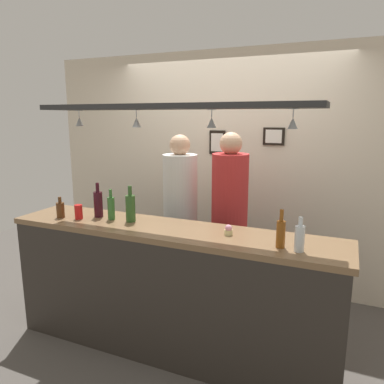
{
  "coord_description": "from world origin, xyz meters",
  "views": [
    {
      "loc": [
        1.24,
        -2.78,
        1.89
      ],
      "look_at": [
        0.0,
        0.1,
        1.24
      ],
      "focal_mm": 34.11,
      "sensor_mm": 36.0,
      "label": 1
    }
  ],
  "objects_px": {
    "cupcake": "(229,230)",
    "person_left_white_patterned_shirt": "(180,204)",
    "picture_frame_upper_small": "(274,136)",
    "picture_frame_crest": "(217,142)",
    "drink_can": "(79,212)",
    "bottle_beer_brown_stubby": "(60,209)",
    "person_right_red_shirt": "(230,207)",
    "bottle_beer_amber_tall": "(281,233)",
    "bottle_champagne_green": "(130,208)",
    "bottle_beer_green_import": "(111,207)",
    "bottle_soda_clear": "(300,238)",
    "bottle_wine_dark_red": "(98,204)"
  },
  "relations": [
    {
      "from": "bottle_beer_green_import",
      "to": "cupcake",
      "type": "height_order",
      "value": "bottle_beer_green_import"
    },
    {
      "from": "bottle_champagne_green",
      "to": "person_left_white_patterned_shirt",
      "type": "bearing_deg",
      "value": 81.0
    },
    {
      "from": "bottle_wine_dark_red",
      "to": "bottle_beer_amber_tall",
      "type": "distance_m",
      "value": 1.59
    },
    {
      "from": "bottle_champagne_green",
      "to": "picture_frame_upper_small",
      "type": "distance_m",
      "value": 1.71
    },
    {
      "from": "person_left_white_patterned_shirt",
      "to": "cupcake",
      "type": "bearing_deg",
      "value": -45.04
    },
    {
      "from": "bottle_beer_amber_tall",
      "to": "picture_frame_upper_small",
      "type": "relative_size",
      "value": 1.18
    },
    {
      "from": "bottle_beer_brown_stubby",
      "to": "bottle_beer_amber_tall",
      "type": "relative_size",
      "value": 0.69
    },
    {
      "from": "picture_frame_crest",
      "to": "cupcake",
      "type": "bearing_deg",
      "value": -67.13
    },
    {
      "from": "cupcake",
      "to": "drink_can",
      "type": "bearing_deg",
      "value": -176.01
    },
    {
      "from": "bottle_soda_clear",
      "to": "drink_can",
      "type": "bearing_deg",
      "value": 178.5
    },
    {
      "from": "bottle_wine_dark_red",
      "to": "drink_can",
      "type": "distance_m",
      "value": 0.18
    },
    {
      "from": "bottle_wine_dark_red",
      "to": "bottle_beer_brown_stubby",
      "type": "bearing_deg",
      "value": -152.9
    },
    {
      "from": "bottle_beer_amber_tall",
      "to": "bottle_soda_clear",
      "type": "bearing_deg",
      "value": -12.08
    },
    {
      "from": "drink_can",
      "to": "picture_frame_crest",
      "type": "relative_size",
      "value": 0.47
    },
    {
      "from": "person_left_white_patterned_shirt",
      "to": "bottle_beer_brown_stubby",
      "type": "distance_m",
      "value": 1.13
    },
    {
      "from": "person_right_red_shirt",
      "to": "bottle_champagne_green",
      "type": "height_order",
      "value": "person_right_red_shirt"
    },
    {
      "from": "bottle_beer_green_import",
      "to": "bottle_beer_amber_tall",
      "type": "bearing_deg",
      "value": -4.71
    },
    {
      "from": "picture_frame_upper_small",
      "to": "picture_frame_crest",
      "type": "bearing_deg",
      "value": 180.0
    },
    {
      "from": "bottle_beer_green_import",
      "to": "bottle_beer_amber_tall",
      "type": "distance_m",
      "value": 1.44
    },
    {
      "from": "drink_can",
      "to": "picture_frame_crest",
      "type": "distance_m",
      "value": 1.72
    },
    {
      "from": "bottle_soda_clear",
      "to": "bottle_beer_amber_tall",
      "type": "bearing_deg",
      "value": 167.92
    },
    {
      "from": "person_right_red_shirt",
      "to": "drink_can",
      "type": "distance_m",
      "value": 1.36
    },
    {
      "from": "bottle_wine_dark_red",
      "to": "picture_frame_crest",
      "type": "height_order",
      "value": "picture_frame_crest"
    },
    {
      "from": "bottle_champagne_green",
      "to": "drink_can",
      "type": "distance_m",
      "value": 0.47
    },
    {
      "from": "bottle_beer_amber_tall",
      "to": "cupcake",
      "type": "xyz_separation_m",
      "value": [
        -0.4,
        0.11,
        -0.06
      ]
    },
    {
      "from": "cupcake",
      "to": "person_left_white_patterned_shirt",
      "type": "bearing_deg",
      "value": 134.96
    },
    {
      "from": "person_right_red_shirt",
      "to": "bottle_beer_amber_tall",
      "type": "height_order",
      "value": "person_right_red_shirt"
    },
    {
      "from": "bottle_beer_brown_stubby",
      "to": "cupcake",
      "type": "xyz_separation_m",
      "value": [
        1.47,
        0.12,
        -0.03
      ]
    },
    {
      "from": "person_left_white_patterned_shirt",
      "to": "bottle_beer_green_import",
      "type": "xyz_separation_m",
      "value": [
        -0.3,
        -0.73,
        0.1
      ]
    },
    {
      "from": "bottle_soda_clear",
      "to": "picture_frame_crest",
      "type": "height_order",
      "value": "picture_frame_crest"
    },
    {
      "from": "person_right_red_shirt",
      "to": "picture_frame_upper_small",
      "type": "distance_m",
      "value": 0.94
    },
    {
      "from": "bottle_wine_dark_red",
      "to": "cupcake",
      "type": "height_order",
      "value": "bottle_wine_dark_red"
    },
    {
      "from": "bottle_wine_dark_red",
      "to": "bottle_soda_clear",
      "type": "bearing_deg",
      "value": -5.64
    },
    {
      "from": "picture_frame_crest",
      "to": "bottle_beer_green_import",
      "type": "bearing_deg",
      "value": -108.25
    },
    {
      "from": "drink_can",
      "to": "bottle_beer_brown_stubby",
      "type": "bearing_deg",
      "value": -171.25
    },
    {
      "from": "bottle_beer_green_import",
      "to": "bottle_beer_brown_stubby",
      "type": "relative_size",
      "value": 1.44
    },
    {
      "from": "bottle_wine_dark_red",
      "to": "drink_can",
      "type": "xyz_separation_m",
      "value": [
        -0.11,
        -0.12,
        -0.06
      ]
    },
    {
      "from": "bottle_beer_green_import",
      "to": "cupcake",
      "type": "bearing_deg",
      "value": -0.33
    },
    {
      "from": "bottle_wine_dark_red",
      "to": "bottle_champagne_green",
      "type": "bearing_deg",
      "value": -2.19
    },
    {
      "from": "bottle_beer_brown_stubby",
      "to": "bottle_champagne_green",
      "type": "xyz_separation_m",
      "value": [
        0.62,
        0.13,
        0.05
      ]
    },
    {
      "from": "bottle_wine_dark_red",
      "to": "bottle_beer_green_import",
      "type": "bearing_deg",
      "value": -8.98
    },
    {
      "from": "person_right_red_shirt",
      "to": "bottle_beer_green_import",
      "type": "relative_size",
      "value": 6.76
    },
    {
      "from": "person_left_white_patterned_shirt",
      "to": "bottle_beer_brown_stubby",
      "type": "relative_size",
      "value": 9.59
    },
    {
      "from": "drink_can",
      "to": "picture_frame_upper_small",
      "type": "bearing_deg",
      "value": 47.75
    },
    {
      "from": "person_right_red_shirt",
      "to": "bottle_wine_dark_red",
      "type": "height_order",
      "value": "person_right_red_shirt"
    },
    {
      "from": "bottle_beer_amber_tall",
      "to": "picture_frame_upper_small",
      "type": "distance_m",
      "value": 1.63
    },
    {
      "from": "drink_can",
      "to": "picture_frame_upper_small",
      "type": "distance_m",
      "value": 2.07
    },
    {
      "from": "bottle_beer_green_import",
      "to": "bottle_champagne_green",
      "type": "bearing_deg",
      "value": 3.4
    },
    {
      "from": "bottle_beer_brown_stubby",
      "to": "picture_frame_upper_small",
      "type": "bearing_deg",
      "value": 44.78
    },
    {
      "from": "bottle_champagne_green",
      "to": "drink_can",
      "type": "height_order",
      "value": "bottle_champagne_green"
    }
  ]
}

